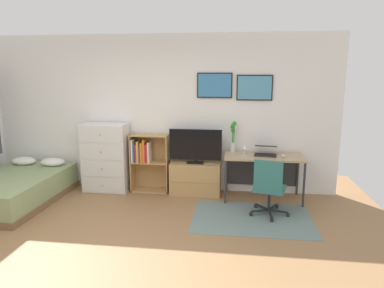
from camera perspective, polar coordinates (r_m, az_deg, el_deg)
name	(u,v)px	position (r m, az deg, el deg)	size (l,w,h in m)	color
ground_plane	(115,255)	(4.23, -12.61, -17.56)	(7.20, 7.20, 0.00)	#936B44
wall_back_with_posters	(161,113)	(6.07, -5.24, 5.09)	(6.12, 0.09, 2.70)	white
area_rug	(252,218)	(5.13, 9.90, -11.99)	(1.70, 1.20, 0.01)	slate
bed	(15,188)	(6.27, -27.27, -6.56)	(1.29, 1.94, 0.57)	brown
dresser	(106,157)	(6.21, -14.07, -2.17)	(0.78, 0.46, 1.20)	silver
bookshelf	(147,158)	(6.06, -7.51, -2.36)	(0.65, 0.30, 1.01)	tan
tv_stand	(195,178)	(5.93, 0.58, -5.70)	(0.85, 0.41, 0.55)	tan
television	(195,146)	(5.77, 0.57, -0.38)	(0.89, 0.16, 0.58)	black
desk	(263,162)	(5.79, 11.72, -2.95)	(1.26, 0.63, 0.74)	tan
office_chair	(269,186)	(5.07, 12.62, -6.87)	(0.58, 0.57, 0.86)	#232326
laptop	(266,151)	(5.74, 12.12, -1.12)	(0.40, 0.43, 0.16)	#333338
computer_mouse	(283,156)	(5.66, 14.83, -1.90)	(0.06, 0.10, 0.03)	silver
bamboo_vase	(233,137)	(5.83, 6.81, 1.23)	(0.10, 0.11, 0.52)	silver
wine_glass	(245,147)	(5.61, 8.72, -0.53)	(0.07, 0.07, 0.18)	silver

